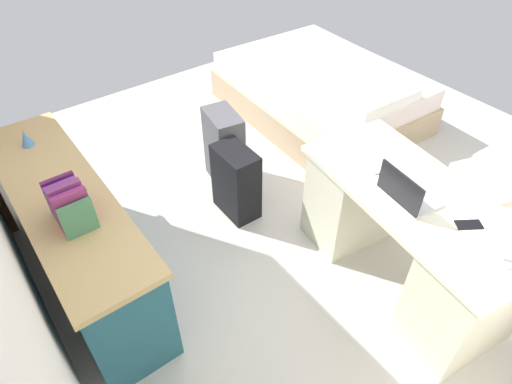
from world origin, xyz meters
TOP-DOWN VIEW (x-y plane):
  - ground_plane at (0.00, 0.00)m, footprint 5.09×5.09m
  - desk at (-0.95, 0.03)m, footprint 1.52×0.85m
  - office_chair at (-1.03, -0.89)m, footprint 0.58×0.58m
  - credenza at (0.30, 1.66)m, footprint 1.80×0.48m
  - bed at (0.88, -0.99)m, footprint 1.96×1.49m
  - suitcase_black at (0.22, 0.50)m, footprint 0.36×0.23m
  - suitcase_spare_grey at (0.60, 0.35)m, footprint 0.39×0.28m
  - laptop at (-0.92, 0.14)m, footprint 0.34×0.26m
  - computer_mouse at (-0.67, 0.06)m, footprint 0.07×0.11m
  - cell_phone_near_laptop at (-1.26, 0.03)m, footprint 0.13×0.15m
  - book_row at (0.03, 1.67)m, footprint 0.27×0.17m
  - figurine_small at (0.88, 1.67)m, footprint 0.08×0.08m

SIDE VIEW (x-z plane):
  - ground_plane at x=0.00m, z-range 0.00..0.00m
  - bed at x=0.88m, z-range -0.05..0.53m
  - suitcase_black at x=0.22m, z-range 0.00..0.57m
  - suitcase_spare_grey at x=0.60m, z-range 0.00..0.64m
  - credenza at x=0.30m, z-range 0.00..0.75m
  - desk at x=-0.95m, z-range 0.02..0.77m
  - office_chair at x=-1.03m, z-range -0.05..0.89m
  - cell_phone_near_laptop at x=-1.26m, z-range 0.75..0.76m
  - computer_mouse at x=-0.67m, z-range 0.75..0.78m
  - laptop at x=-0.92m, z-range 0.70..0.90m
  - figurine_small at x=0.88m, z-range 0.75..0.86m
  - book_row at x=0.03m, z-range 0.74..0.98m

